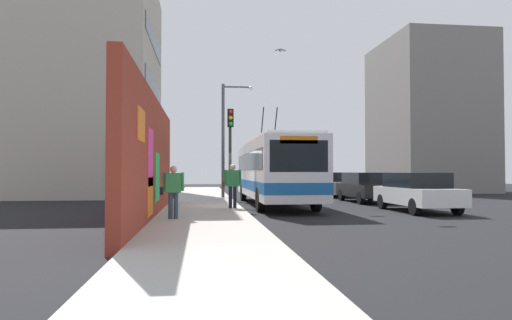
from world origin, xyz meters
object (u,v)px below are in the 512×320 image
pedestrian_at_curb (232,182)px  pedestrian_near_wall (173,188)px  parked_car_white (417,191)px  parked_car_silver (334,184)px  street_lamp (227,132)px  parked_car_black (366,187)px  traffic_light (230,140)px  city_bus (274,169)px

pedestrian_at_curb → pedestrian_near_wall: size_ratio=1.07×
parked_car_white → parked_car_silver: (11.55, -0.00, 0.00)m
street_lamp → parked_car_black: bearing=-111.3°
parked_car_black → street_lamp: street_lamp is taller
parked_car_black → pedestrian_at_curb: (-4.93, 7.44, 0.37)m
parked_car_white → traffic_light: size_ratio=1.03×
parked_car_silver → street_lamp: (-3.01, 7.24, 3.08)m
traffic_light → parked_car_white: bearing=-116.0°
city_bus → street_lamp: 5.28m
parked_car_white → pedestrian_near_wall: bearing=107.8°
parked_car_silver → traffic_light: (-7.96, 7.35, 2.27)m
street_lamp → pedestrian_near_wall: bearing=168.7°
parked_car_silver → street_lamp: size_ratio=0.73×
city_bus → parked_car_white: (-4.17, -5.20, -0.92)m
city_bus → parked_car_black: city_bus is taller
parked_car_black → parked_car_white: bearing=-180.0°
pedestrian_near_wall → parked_car_silver: bearing=-33.2°
street_lamp → pedestrian_at_curb: bearing=178.6°
parked_car_silver → pedestrian_at_curb: pedestrian_at_curb is taller
city_bus → traffic_light: 2.61m
parked_car_white → pedestrian_at_curb: size_ratio=2.57×
parked_car_white → pedestrian_at_curb: (0.79, 7.44, 0.37)m
parked_car_silver → pedestrian_at_curb: size_ratio=2.70×
city_bus → traffic_light: (-0.58, 2.15, 1.36)m
pedestrian_at_curb → street_lamp: (7.75, -0.20, 2.72)m
parked_car_silver → pedestrian_near_wall: 17.48m
pedestrian_near_wall → traffic_light: 7.30m
city_bus → parked_car_silver: 9.07m
pedestrian_at_curb → street_lamp: bearing=-1.4°
city_bus → traffic_light: bearing=105.2°
pedestrian_at_curb → traffic_light: traffic_light is taller
city_bus → pedestrian_near_wall: city_bus is taller
parked_car_white → parked_car_silver: bearing=-0.0°
parked_car_white → traffic_light: 8.49m
pedestrian_at_curb → traffic_light: 3.39m
parked_car_black → pedestrian_near_wall: (-8.80, 9.57, 0.28)m
city_bus → traffic_light: city_bus is taller
parked_car_silver → pedestrian_at_curb: bearing=145.3°
parked_car_black → pedestrian_near_wall: size_ratio=2.80×
parked_car_silver → pedestrian_at_curb: (-10.76, 7.44, 0.36)m
parked_car_black → parked_car_silver: bearing=-0.0°
city_bus → parked_car_silver: bearing=-35.2°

